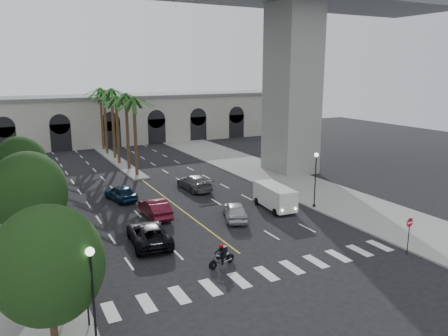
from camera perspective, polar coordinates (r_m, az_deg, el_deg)
ground at (r=30.21m, az=3.99°, el=-12.47°), size 140.00×140.00×0.00m
sidewalk_left at (r=40.41m, az=-26.89°, el=-7.13°), size 8.00×100.00×0.15m
sidewalk_right at (r=49.88m, az=9.89°, el=-2.30°), size 8.00×100.00×0.15m
median at (r=64.24m, az=-13.75°, el=0.91°), size 2.00×24.00×0.20m
pier_building at (r=80.08m, az=-16.80°, el=6.03°), size 71.00×10.50×8.50m
bridge at (r=48.99m, az=-6.12°, el=19.30°), size 75.00×13.00×26.00m
palm_a at (r=53.41m, az=-11.70°, el=8.44°), size 3.20×3.20×10.30m
palm_b at (r=57.27m, az=-12.71°, el=8.94°), size 3.20×3.20×10.60m
palm_c at (r=61.10m, az=-13.93°, el=8.66°), size 3.20×3.20×10.10m
palm_d at (r=65.03m, az=-14.49°, el=9.50°), size 3.20×3.20×10.90m
palm_e at (r=68.90m, az=-15.43°, el=9.23°), size 3.20×3.20×10.40m
palm_f at (r=72.86m, az=-15.87°, el=9.58°), size 3.20×3.20×10.70m
street_tree_near at (r=22.20m, az=-22.02°, el=-11.66°), size 5.20×5.20×6.89m
street_tree_mid at (r=34.45m, az=-24.15°, el=-2.93°), size 5.44×5.44×7.21m
street_tree_far at (r=46.22m, az=-25.02°, el=0.36°), size 5.04×5.04×6.68m
lamp_post_left_near at (r=20.90m, az=-16.76°, el=-15.26°), size 0.40×0.40×5.35m
lamp_post_left_far at (r=40.59m, az=-22.29°, el=-1.96°), size 0.40×0.40×5.35m
lamp_post_right at (r=41.62m, az=11.86°, el=-0.92°), size 0.40×0.40×5.35m
traffic_signal_near at (r=23.44m, az=-17.57°, el=-14.06°), size 0.25×0.18×3.65m
traffic_signal_far at (r=27.06m, az=-19.06°, el=-10.46°), size 0.25×0.18×3.65m
motorcycle_rider at (r=29.67m, az=-0.21°, el=-11.38°), size 2.16×0.82×1.60m
car_a at (r=38.35m, az=1.44°, el=-5.60°), size 3.44×4.98×1.58m
car_b at (r=39.38m, az=-9.03°, el=-5.21°), size 1.76×5.01×1.65m
car_c at (r=33.59m, az=-9.81°, el=-8.45°), size 3.28×6.11×1.63m
car_d at (r=47.76m, az=-3.89°, el=-1.90°), size 2.46×5.69×1.63m
car_e at (r=44.98m, az=-13.36°, el=-3.18°), size 2.74×4.90×1.57m
cargo_van at (r=41.27m, az=6.66°, el=-3.69°), size 2.46×5.37×2.23m
pedestrian_a at (r=30.12m, az=-20.00°, el=-11.35°), size 0.63×0.46×1.59m
do_not_enter_sign at (r=33.50m, az=23.05°, el=-7.24°), size 0.67×0.09×2.74m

